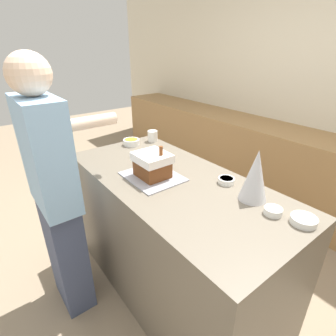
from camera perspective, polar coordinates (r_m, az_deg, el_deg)
ground_plane at (r=2.31m, az=0.87°, el=-23.78°), size 12.00×12.00×0.00m
wall_back at (r=3.26m, az=31.70°, el=13.85°), size 8.00×0.05×2.60m
back_cabinet_block at (r=3.20m, az=26.05°, el=-1.24°), size 6.00×0.60×0.91m
kitchen_island at (r=1.97m, az=0.96°, el=-14.71°), size 1.69×0.79×0.95m
baking_tray at (r=1.74m, az=-3.38°, el=-1.85°), size 0.38×0.32×0.01m
gingerbread_house at (r=1.70m, az=-3.44°, el=0.80°), size 0.22×0.20×0.22m
decorative_tree at (r=1.50m, az=18.48°, el=-1.56°), size 0.16×0.16×0.30m
candy_bowl_front_corner at (r=1.47m, az=21.90°, el=-8.65°), size 0.09×0.09×0.04m
candy_bowl_near_tray_left at (r=1.46m, az=27.44°, el=-10.01°), size 0.13×0.13×0.04m
candy_bowl_far_right at (r=2.31m, az=-7.98°, el=5.66°), size 0.14×0.14×0.05m
candy_bowl_far_left at (r=1.69m, az=12.57°, el=-2.62°), size 0.10×0.10×0.04m
mug at (r=2.38m, az=-3.37°, el=6.96°), size 0.09×0.09×0.10m
person at (r=1.79m, az=-23.25°, el=-5.54°), size 0.45×0.57×1.72m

